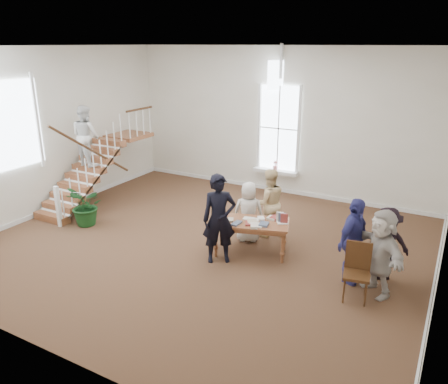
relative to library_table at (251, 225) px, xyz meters
The scene contains 12 objects.
ground 1.38m from the library_table, behind, with size 10.00×10.00×0.00m, color #44291A.
room_shell 4.51m from the library_table, 105.25° to the left, with size 10.49×10.00×10.00m.
staircase 5.64m from the library_table, behind, with size 1.10×4.10×2.92m.
library_table is the anchor object (origin of this frame).
police_officer 0.85m from the library_table, 125.26° to the right, with size 0.72×0.47×1.98m, color black.
elderly_woman 0.70m from the library_table, 121.03° to the left, with size 0.72×0.47×1.48m, color silver.
person_yellow 1.11m from the library_table, 93.14° to the left, with size 0.84×0.65×1.72m, color beige.
woman_cluster_a 2.28m from the library_table, ahead, with size 1.03×0.43×1.76m, color navy.
woman_cluster_b 2.84m from the library_table, ahead, with size 0.98×0.56×1.52m, color black.
woman_cluster_c 2.84m from the library_table, ahead, with size 1.58×0.50×1.70m, color beige.
floor_plant 4.51m from the library_table, behind, with size 0.98×0.85×1.09m, color #133E18.
side_chair 2.59m from the library_table, 15.22° to the right, with size 0.55×0.55×1.09m.
Camera 1 is at (4.98, -8.12, 4.56)m, focal length 35.00 mm.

